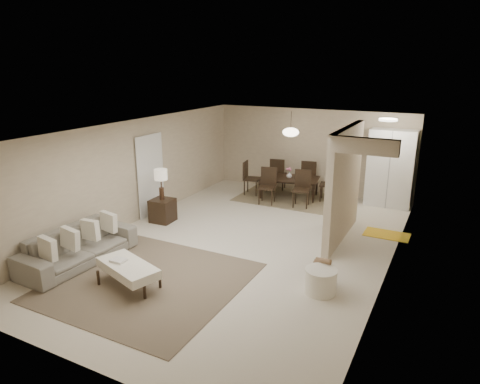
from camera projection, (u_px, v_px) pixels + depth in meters
The scene contains 22 objects.
floor at pixel (244, 243), 9.33m from camera, with size 9.00×9.00×0.00m, color beige.
ceiling at pixel (244, 129), 8.61m from camera, with size 9.00×9.00×0.00m, color white.
back_wall at pixel (311, 151), 12.81m from camera, with size 6.00×6.00×0.00m, color tan.
left_wall at pixel (133, 172), 10.29m from camera, with size 9.00×9.00×0.00m, color tan.
right_wall at pixel (393, 209), 7.66m from camera, with size 9.00×9.00×0.00m, color tan.
partition at pixel (344, 184), 9.25m from camera, with size 0.15×2.50×2.50m, color tan.
doorway at pixel (150, 176), 10.85m from camera, with size 0.04×0.90×2.04m, color black.
pantry_cabinet at pixel (391, 168), 11.54m from camera, with size 1.20×0.55×2.10m, color white.
flush_light at pixel (388, 120), 10.35m from camera, with size 0.44×0.44×0.05m, color white.
living_rug at pixel (149, 281), 7.67m from camera, with size 3.20×3.20×0.01m, color brown.
sofa at pixel (78, 246), 8.32m from camera, with size 0.91×2.33×0.68m, color gray.
ottoman_bench at pixel (128, 268), 7.40m from camera, with size 1.35×0.93×0.44m.
side_table at pixel (163, 210), 10.55m from camera, with size 0.52×0.52×0.57m, color black.
table_lamp at pixel (161, 177), 10.31m from camera, with size 0.32×0.32×0.76m.
round_pouf at pixel (321, 281), 7.25m from camera, with size 0.55×0.55×0.43m, color #EEE6CF.
wicker_basket at pixel (320, 278), 7.48m from camera, with size 0.39×0.39×0.33m, color #92623A.
dining_rug at pixel (288, 197), 12.54m from camera, with size 2.80×2.10×0.01m, color brown.
dining_table at pixel (289, 188), 12.45m from camera, with size 1.68×0.94×0.59m, color black.
dining_chairs at pixel (289, 181), 12.40m from camera, with size 2.72×2.16×1.00m.
vase at pixel (289, 175), 12.35m from camera, with size 0.16×0.16×0.17m, color white.
yellow_mat at pixel (387, 235), 9.79m from camera, with size 0.99×0.61×0.01m, color yellow.
pendant_light at pixel (291, 132), 11.99m from camera, with size 0.46×0.46×0.71m.
Camera 1 is at (3.86, -7.71, 3.74)m, focal length 32.00 mm.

